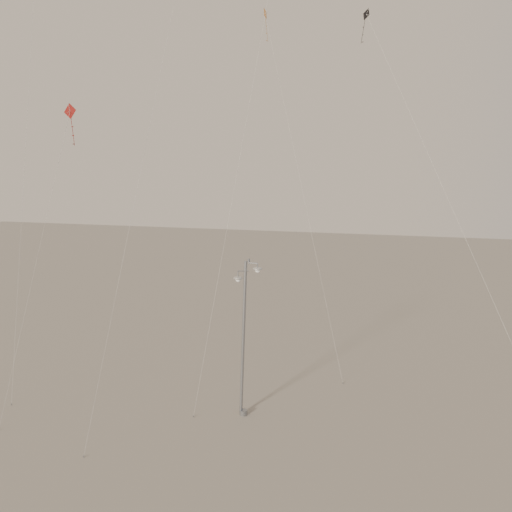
# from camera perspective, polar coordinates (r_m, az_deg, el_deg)

# --- Properties ---
(ground) EXTENTS (160.00, 160.00, 0.00)m
(ground) POSITION_cam_1_polar(r_m,az_deg,el_deg) (26.73, -5.98, -22.79)
(ground) COLOR gray
(ground) RESTS_ON ground
(street_lamp) EXTENTS (1.59, 0.71, 9.43)m
(street_lamp) POSITION_cam_1_polar(r_m,az_deg,el_deg) (28.79, -1.35, -8.91)
(street_lamp) COLOR gray
(street_lamp) RESTS_ON ground
(kite_1) EXTENTS (0.38, 15.66, 28.88)m
(kite_1) POSITION_cam_1_polar(r_m,az_deg,el_deg) (35.22, -10.36, 22.02)
(kite_1) COLOR black
(kite_1) RESTS_ON ground
(kite_3) EXTENTS (4.49, 3.01, 17.70)m
(kite_3) POSITION_cam_1_polar(r_m,az_deg,el_deg) (28.79, -21.91, 8.30)
(kite_3) COLOR maroon
(kite_3) RESTS_ON ground
(kite_4) EXTENTS (10.69, 9.53, 23.19)m
(kite_4) POSITION_cam_1_polar(r_m,az_deg,el_deg) (28.38, 17.69, 13.96)
(kite_4) COLOR black
(kite_4) RESTS_ON ground
(kite_5) EXTENTS (8.67, 13.53, 27.49)m
(kite_5) POSITION_cam_1_polar(r_m,az_deg,el_deg) (43.26, 2.65, 19.41)
(kite_5) COLOR brown
(kite_5) RESTS_ON ground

